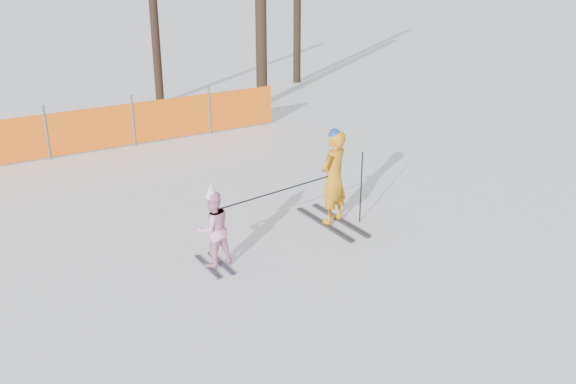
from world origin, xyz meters
The scene contains 5 objects.
ground centered at (0.00, 0.00, 0.00)m, with size 120.00×120.00×0.00m, color white.
adult centered at (1.22, 1.00, 0.85)m, with size 0.70×1.64×1.72m.
child centered at (-1.23, 0.63, 0.63)m, with size 0.60×0.84×1.37m.
ski_poles centered at (0.61, 0.81, 0.81)m, with size 2.79×0.35×1.29m.
tree_trunks centered at (4.71, 10.46, 2.85)m, with size 5.53×2.57×6.07m.
Camera 1 is at (-4.83, -7.36, 4.60)m, focal length 40.00 mm.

